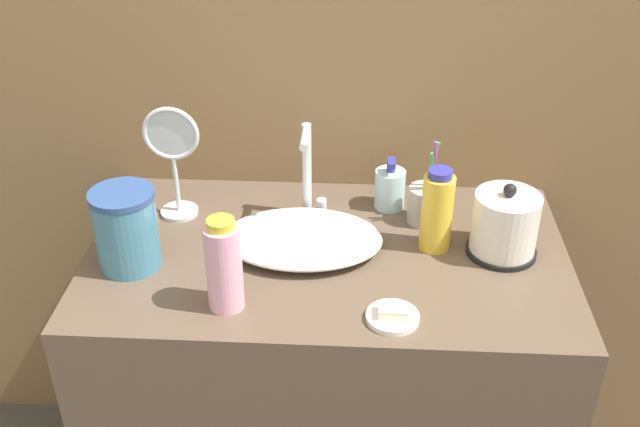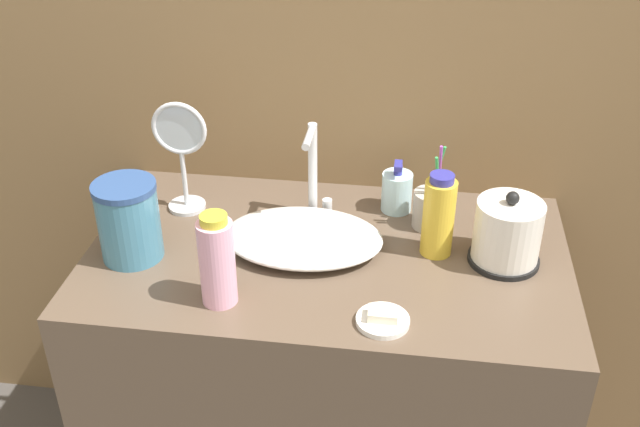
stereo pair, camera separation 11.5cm
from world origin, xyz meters
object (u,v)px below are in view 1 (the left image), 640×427
Objects in this scene: electric_kettle at (504,227)px; vanity_mirror at (173,155)px; lotion_bottle at (390,188)px; mouthwash_bottle at (437,211)px; faucet at (309,169)px; shampoo_bottle at (224,266)px; toothbrush_cup at (425,204)px; water_pitcher at (126,229)px.

electric_kettle is 0.63× the size of vanity_mirror.
lotion_bottle is 0.68× the size of mouthwash_bottle.
electric_kettle reaches higher than lotion_bottle.
mouthwash_bottle is (0.10, -0.17, 0.04)m from lotion_bottle.
faucet is 0.32m from vanity_mirror.
mouthwash_bottle reaches higher than electric_kettle.
mouthwash_bottle is (0.44, 0.24, -0.00)m from shampoo_bottle.
vanity_mirror is (-0.32, -0.01, 0.03)m from faucet.
shampoo_bottle reaches higher than lotion_bottle.
shampoo_bottle is 0.73× the size of vanity_mirror.
vanity_mirror is at bearing 170.51° from electric_kettle.
lotion_bottle is 0.48× the size of vanity_mirror.
toothbrush_cup is 0.55m from shampoo_bottle.
mouthwash_bottle reaches higher than water_pitcher.
lotion_bottle is at bearing 119.46° from mouthwash_bottle.
lotion_bottle is 0.64m from water_pitcher.
toothbrush_cup is at bearing -0.19° from vanity_mirror.
toothbrush_cup is at bearing -38.18° from lotion_bottle.
lotion_bottle is 0.20m from mouthwash_bottle.
water_pitcher is at bearing 150.51° from shampoo_bottle.
lotion_bottle is at bearing 50.70° from shampoo_bottle.
mouthwash_bottle is 0.70× the size of vanity_mirror.
vanity_mirror reaches higher than shampoo_bottle.
vanity_mirror reaches higher than toothbrush_cup.
electric_kettle is at bearing -9.49° from vanity_mirror.
toothbrush_cup is 0.69m from water_pitcher.
vanity_mirror is (-0.17, 0.35, 0.06)m from shampoo_bottle.
lotion_bottle is 0.74× the size of water_pitcher.
faucet reaches higher than shampoo_bottle.
water_pitcher is (-0.65, -0.22, 0.04)m from toothbrush_cup.
vanity_mirror is at bearing 116.50° from shampoo_bottle.
electric_kettle is (0.44, -0.13, -0.06)m from faucet.
lotion_bottle is at bearing 15.64° from faucet.
mouthwash_bottle is at bearing -60.54° from lotion_bottle.
mouthwash_bottle is 1.09× the size of water_pitcher.
electric_kettle is 0.63m from shampoo_bottle.
faucet reaches higher than water_pitcher.
water_pitcher is (-0.67, -0.11, -0.00)m from mouthwash_bottle.
vanity_mirror reaches higher than water_pitcher.
faucet is 1.09× the size of toothbrush_cup.
faucet is 0.85× the size of vanity_mirror.
lotion_bottle is at bearing 6.97° from vanity_mirror.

